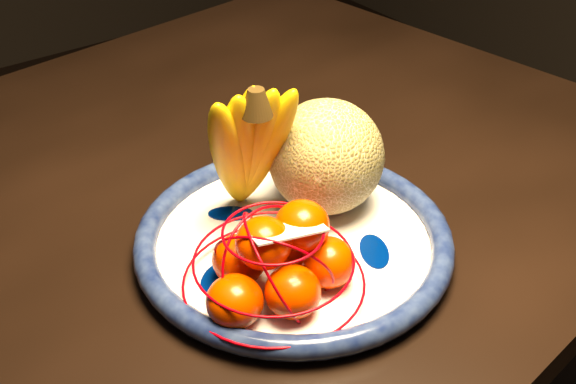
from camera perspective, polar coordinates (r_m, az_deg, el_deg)
dining_table at (r=0.87m, az=-15.08°, el=-7.74°), size 1.59×1.08×0.74m
fruit_bowl at (r=0.77m, az=0.44°, el=-3.82°), size 0.34×0.34×0.03m
cantaloupe at (r=0.78m, az=3.02°, el=2.80°), size 0.13×0.13×0.13m
banana_bunch at (r=0.75m, az=-3.28°, el=3.84°), size 0.12×0.12×0.19m
mandarin_bag at (r=0.69m, az=-0.79°, el=-5.53°), size 0.21×0.21×0.11m
price_tag at (r=0.65m, az=-0.01°, el=-3.11°), size 0.08×0.04×0.01m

